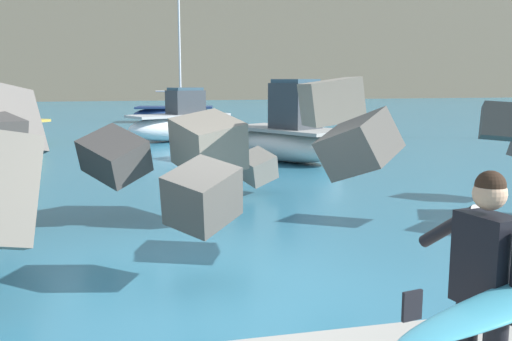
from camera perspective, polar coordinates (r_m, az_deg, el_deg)
ground_plane at (r=7.11m, az=-3.30°, el=-12.01°), size 400.00×400.00×0.00m
breakwater_jetty at (r=9.36m, az=-21.91°, el=1.18°), size 32.65×8.36×2.85m
surfer_with_board at (r=3.91m, az=23.35°, el=-10.93°), size 2.12×1.33×1.78m
boat_near_left at (r=17.75m, az=3.33°, el=3.46°), size 3.73×4.53×2.55m
boat_mid_centre at (r=34.10m, az=-8.14°, el=5.71°), size 5.13×2.89×7.45m
boat_mid_right at (r=23.88m, az=-7.64°, el=4.73°), size 4.82×3.43×2.20m
headland_bluff at (r=86.29m, az=-1.73°, el=13.20°), size 97.27×34.09×17.04m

